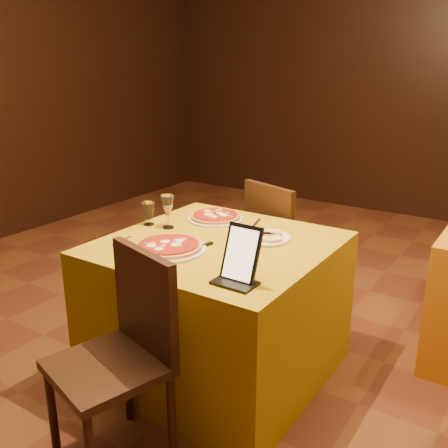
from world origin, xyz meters
The scene contains 14 objects.
floor centered at (0.00, 0.00, -0.01)m, with size 6.00×7.00×0.01m, color #5E2D19.
wall_back centered at (0.00, 3.50, 1.40)m, with size 6.00×0.01×2.80m, color black.
main_table centered at (-0.01, -0.13, 0.38)m, with size 1.10×1.10×0.75m, color #AA8A0A.
chair_main_near centered at (-0.01, -0.93, 0.46)m, with size 0.40×0.40×0.91m, color black, non-canonical shape.
chair_main_far centered at (-0.01, 0.70, 0.46)m, with size 0.46×0.46×0.91m, color black, non-canonical shape.
pizza_near centered at (-0.14, -0.36, 0.77)m, with size 0.37×0.37×0.03m.
pizza_far centered at (-0.23, 0.17, 0.77)m, with size 0.32×0.32×0.03m.
cutlet_dish centered at (0.17, 0.04, 0.76)m, with size 0.27×0.27×0.03m.
wine_glass centered at (-0.37, -0.09, 0.84)m, with size 0.07×0.07×0.19m, color tan, non-canonical shape.
water_glass centered at (-0.50, -0.11, 0.81)m, with size 0.08×0.08×0.13m, color silver, non-canonical shape.
tablet centered at (0.34, -0.47, 0.87)m, with size 0.16×0.01×0.24m, color black.
knife centered at (-0.03, -0.30, 0.75)m, with size 0.22×0.02×0.01m, color #B8B6BE.
fork_near centered at (-0.43, -0.40, 0.75)m, with size 0.15×0.02×0.01m, color silver.
fork_far centered at (0.00, 0.25, 0.75)m, with size 0.17×0.02×0.01m, color silver.
Camera 1 is at (1.34, -2.12, 1.62)m, focal length 40.00 mm.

